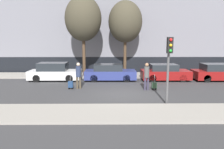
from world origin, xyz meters
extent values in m
plane|color=#38383A|center=(0.00, 0.00, 0.00)|extent=(80.00, 80.00, 0.00)
cube|color=gray|center=(0.00, -3.75, 0.06)|extent=(28.00, 2.50, 0.12)
cube|color=gray|center=(0.00, 7.00, 0.06)|extent=(28.00, 3.00, 0.12)
cube|color=slate|center=(0.00, 10.56, 6.95)|extent=(28.00, 2.71, 13.90)
cube|color=black|center=(0.00, 9.18, 0.80)|extent=(27.44, 0.06, 1.60)
cube|color=silver|center=(-5.31, 4.72, 0.49)|extent=(4.23, 1.79, 0.70)
cube|color=#23282D|center=(-5.48, 4.72, 1.16)|extent=(2.33, 1.57, 0.64)
cylinder|color=black|center=(-4.00, 3.92, 0.30)|extent=(0.60, 0.18, 0.60)
cylinder|color=black|center=(-4.00, 5.52, 0.30)|extent=(0.60, 0.18, 0.60)
cylinder|color=black|center=(-6.63, 3.92, 0.30)|extent=(0.60, 0.18, 0.60)
cylinder|color=black|center=(-6.63, 5.52, 0.30)|extent=(0.60, 0.18, 0.60)
cube|color=navy|center=(-0.71, 4.69, 0.49)|extent=(4.22, 1.82, 0.70)
cube|color=#23282D|center=(-0.88, 4.69, 1.10)|extent=(2.32, 1.60, 0.51)
cylinder|color=black|center=(0.59, 3.88, 0.30)|extent=(0.60, 0.18, 0.60)
cylinder|color=black|center=(0.59, 5.51, 0.30)|extent=(0.60, 0.18, 0.60)
cylinder|color=black|center=(-2.02, 3.88, 0.30)|extent=(0.60, 0.18, 0.60)
cylinder|color=black|center=(-2.02, 5.51, 0.30)|extent=(0.60, 0.18, 0.60)
cube|color=maroon|center=(3.90, 4.69, 0.49)|extent=(3.95, 1.88, 0.70)
cube|color=#23282D|center=(3.74, 4.69, 1.10)|extent=(2.17, 1.66, 0.51)
cylinder|color=black|center=(5.12, 3.83, 0.30)|extent=(0.60, 0.18, 0.60)
cylinder|color=black|center=(5.12, 5.54, 0.30)|extent=(0.60, 0.18, 0.60)
cylinder|color=black|center=(2.67, 3.83, 0.30)|extent=(0.60, 0.18, 0.60)
cylinder|color=black|center=(2.67, 5.54, 0.30)|extent=(0.60, 0.18, 0.60)
cube|color=maroon|center=(8.26, 4.58, 0.49)|extent=(4.01, 1.90, 0.70)
cube|color=#23282D|center=(8.10, 4.58, 1.12)|extent=(2.21, 1.67, 0.56)
cylinder|color=black|center=(7.02, 3.72, 0.30)|extent=(0.60, 0.18, 0.60)
cylinder|color=black|center=(7.02, 5.44, 0.30)|extent=(0.60, 0.18, 0.60)
cylinder|color=#4C4233|center=(-3.01, 1.50, 0.42)|extent=(0.15, 0.15, 0.84)
cylinder|color=#4C4233|center=(-2.82, 1.55, 0.42)|extent=(0.15, 0.15, 0.84)
cylinder|color=#283351|center=(-2.91, 1.53, 1.21)|extent=(0.34, 0.34, 0.73)
sphere|color=beige|center=(-2.91, 1.53, 1.70)|extent=(0.24, 0.24, 0.24)
cube|color=navy|center=(-3.44, 1.38, 0.34)|extent=(0.32, 0.24, 0.43)
cylinder|color=black|center=(-3.56, 1.38, 0.06)|extent=(0.12, 0.03, 0.12)
cylinder|color=black|center=(-3.33, 1.38, 0.06)|extent=(0.12, 0.03, 0.12)
cylinder|color=gray|center=(-3.44, 1.31, 0.83)|extent=(0.02, 0.19, 0.53)
cylinder|color=#383347|center=(1.82, 1.07, 0.43)|extent=(0.15, 0.15, 0.86)
cylinder|color=#383347|center=(1.62, 1.04, 0.43)|extent=(0.15, 0.15, 0.86)
cylinder|color=#4C4C4C|center=(1.72, 1.06, 1.23)|extent=(0.34, 0.34, 0.74)
sphere|color=#936B4C|center=(1.72, 1.06, 1.72)|extent=(0.24, 0.24, 0.24)
cube|color=#335138|center=(2.26, 1.14, 0.32)|extent=(0.32, 0.24, 0.39)
cylinder|color=black|center=(2.15, 1.14, 0.06)|extent=(0.12, 0.03, 0.12)
cylinder|color=black|center=(2.38, 1.14, 0.06)|extent=(0.12, 0.03, 0.12)
cylinder|color=gray|center=(2.26, 1.07, 0.79)|extent=(0.02, 0.19, 0.53)
cylinder|color=#515154|center=(2.24, -2.25, 1.75)|extent=(0.12, 0.12, 3.50)
cube|color=black|center=(2.24, -2.43, 3.10)|extent=(0.28, 0.24, 0.80)
sphere|color=red|center=(2.24, -2.58, 3.36)|extent=(0.15, 0.15, 0.15)
sphere|color=gold|center=(2.24, -2.58, 3.10)|extent=(0.15, 0.15, 0.15)
sphere|color=green|center=(2.24, -2.58, 2.83)|extent=(0.15, 0.15, 0.15)
cylinder|color=#4C3826|center=(0.68, 7.25, 1.85)|extent=(0.28, 0.28, 3.46)
ellipsoid|color=#423D2D|center=(0.68, 7.25, 5.01)|extent=(3.12, 3.12, 3.81)
cylinder|color=#4C3826|center=(-3.10, 6.52, 1.92)|extent=(0.28, 0.28, 3.61)
ellipsoid|color=#423D2D|center=(-3.10, 6.52, 5.22)|extent=(3.25, 3.25, 3.97)
camera|label=1|loc=(-0.74, -13.32, 3.36)|focal=35.00mm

